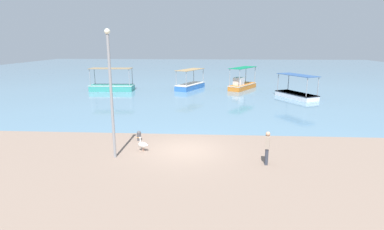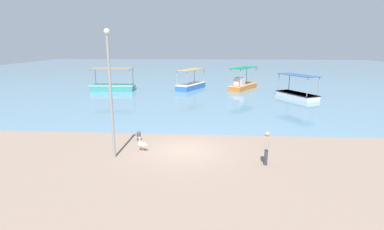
% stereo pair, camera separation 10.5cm
% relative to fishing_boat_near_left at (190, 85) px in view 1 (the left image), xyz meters
% --- Properties ---
extents(ground, '(120.00, 120.00, 0.00)m').
position_rel_fishing_boat_near_left_xyz_m(ground, '(1.23, -22.62, -0.52)').
color(ground, gray).
extents(harbor_water, '(110.00, 90.00, 0.00)m').
position_rel_fishing_boat_near_left_xyz_m(harbor_water, '(1.23, 25.38, -0.52)').
color(harbor_water, slate).
rests_on(harbor_water, ground).
extents(fishing_boat_near_left, '(3.73, 5.43, 2.53)m').
position_rel_fishing_boat_near_left_xyz_m(fishing_boat_near_left, '(0.00, 0.00, 0.00)').
color(fishing_boat_near_left, '#326CC1').
rests_on(fishing_boat_near_left, harbor_water).
extents(fishing_boat_outer, '(3.85, 5.21, 2.52)m').
position_rel_fishing_boat_near_left_xyz_m(fishing_boat_outer, '(11.95, -5.69, -0.04)').
color(fishing_boat_outer, white).
rests_on(fishing_boat_outer, harbor_water).
extents(fishing_boat_far_left, '(4.11, 5.45, 2.79)m').
position_rel_fishing_boat_near_left_xyz_m(fishing_boat_far_left, '(6.69, 0.28, 0.09)').
color(fishing_boat_far_left, orange).
rests_on(fishing_boat_far_left, harbor_water).
extents(fishing_boat_center, '(5.42, 2.19, 2.80)m').
position_rel_fishing_boat_near_left_xyz_m(fishing_boat_center, '(-9.68, -1.93, 0.03)').
color(fishing_boat_center, teal).
rests_on(fishing_boat_center, harbor_water).
extents(pelican, '(0.78, 0.46, 0.80)m').
position_rel_fishing_boat_near_left_xyz_m(pelican, '(-1.12, -22.88, -0.15)').
color(pelican, '#E0997A').
rests_on(pelican, ground).
extents(lamp_post, '(0.28, 0.28, 6.56)m').
position_rel_fishing_boat_near_left_xyz_m(lamp_post, '(-2.37, -23.91, 3.12)').
color(lamp_post, gray).
rests_on(lamp_post, ground).
extents(mooring_bollard, '(0.26, 0.26, 0.62)m').
position_rel_fishing_boat_near_left_xyz_m(mooring_bollard, '(-1.75, -21.08, -0.19)').
color(mooring_bollard, '#47474C').
rests_on(mooring_bollard, ground).
extents(fisherman_standing, '(0.30, 0.44, 1.69)m').
position_rel_fishing_boat_near_left_xyz_m(fisherman_standing, '(5.43, -24.36, 0.38)').
color(fisherman_standing, '#353A47').
rests_on(fisherman_standing, ground).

